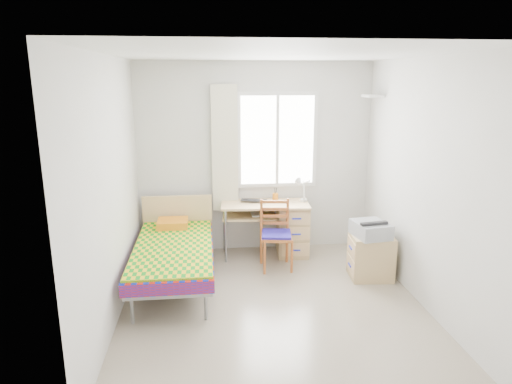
# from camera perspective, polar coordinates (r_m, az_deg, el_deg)

# --- Properties ---
(floor) EXTENTS (3.50, 3.50, 0.00)m
(floor) POSITION_cam_1_polar(r_m,az_deg,el_deg) (5.06, 2.11, -13.99)
(floor) COLOR #BCAD93
(floor) RESTS_ON ground
(ceiling) EXTENTS (3.50, 3.50, 0.00)m
(ceiling) POSITION_cam_1_polar(r_m,az_deg,el_deg) (4.47, 2.42, 16.90)
(ceiling) COLOR white
(ceiling) RESTS_ON wall_back
(wall_back) EXTENTS (3.20, 0.00, 3.20)m
(wall_back) POSITION_cam_1_polar(r_m,az_deg,el_deg) (6.29, -0.09, 4.22)
(wall_back) COLOR silver
(wall_back) RESTS_ON ground
(wall_left) EXTENTS (0.00, 3.50, 3.50)m
(wall_left) POSITION_cam_1_polar(r_m,az_deg,el_deg) (4.64, -17.70, -0.06)
(wall_left) COLOR silver
(wall_left) RESTS_ON ground
(wall_right) EXTENTS (0.00, 3.50, 3.50)m
(wall_right) POSITION_cam_1_polar(r_m,az_deg,el_deg) (5.08, 20.42, 0.91)
(wall_right) COLOR silver
(wall_right) RESTS_ON ground
(window) EXTENTS (1.10, 0.04, 1.30)m
(window) POSITION_cam_1_polar(r_m,az_deg,el_deg) (6.27, 2.67, 6.48)
(window) COLOR white
(window) RESTS_ON wall_back
(curtain) EXTENTS (0.35, 0.05, 1.70)m
(curtain) POSITION_cam_1_polar(r_m,az_deg,el_deg) (6.17, -3.92, 5.40)
(curtain) COLOR #EAE5C1
(curtain) RESTS_ON wall_back
(floating_shelf) EXTENTS (0.20, 0.32, 0.03)m
(floating_shelf) POSITION_cam_1_polar(r_m,az_deg,el_deg) (6.20, 14.38, 11.55)
(floating_shelf) COLOR white
(floating_shelf) RESTS_ON wall_right
(bed) EXTENTS (0.93, 1.95, 0.84)m
(bed) POSITION_cam_1_polar(r_m,az_deg,el_deg) (5.51, -10.21, -7.09)
(bed) COLOR gray
(bed) RESTS_ON floor
(desk) EXTENTS (1.21, 0.62, 0.74)m
(desk) POSITION_cam_1_polar(r_m,az_deg,el_deg) (6.30, 3.93, -4.25)
(desk) COLOR tan
(desk) RESTS_ON floor
(chair) EXTENTS (0.43, 0.43, 0.88)m
(chair) POSITION_cam_1_polar(r_m,az_deg,el_deg) (5.83, 2.57, -4.77)
(chair) COLOR #9D391E
(chair) RESTS_ON floor
(cabinet) EXTENTS (0.53, 0.48, 0.54)m
(cabinet) POSITION_cam_1_polar(r_m,az_deg,el_deg) (5.78, 14.12, -7.79)
(cabinet) COLOR tan
(cabinet) RESTS_ON floor
(printer) EXTENTS (0.43, 0.48, 0.19)m
(printer) POSITION_cam_1_polar(r_m,az_deg,el_deg) (5.61, 14.15, -4.50)
(printer) COLOR #9DA0A5
(printer) RESTS_ON cabinet
(laptop) EXTENTS (0.39, 0.30, 0.03)m
(laptop) POSITION_cam_1_polar(r_m,az_deg,el_deg) (6.17, -0.33, -1.22)
(laptop) COLOR black
(laptop) RESTS_ON desk
(pen_cup) EXTENTS (0.08, 0.08, 0.10)m
(pen_cup) POSITION_cam_1_polar(r_m,az_deg,el_deg) (6.29, 2.43, -0.61)
(pen_cup) COLOR orange
(pen_cup) RESTS_ON desk
(task_lamp) EXTENTS (0.21, 0.31, 0.37)m
(task_lamp) POSITION_cam_1_polar(r_m,az_deg,el_deg) (6.12, 5.70, 0.65)
(task_lamp) COLOR white
(task_lamp) RESTS_ON desk
(book) EXTENTS (0.17, 0.23, 0.02)m
(book) POSITION_cam_1_polar(r_m,az_deg,el_deg) (6.15, -0.60, -2.82)
(book) COLOR gray
(book) RESTS_ON desk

